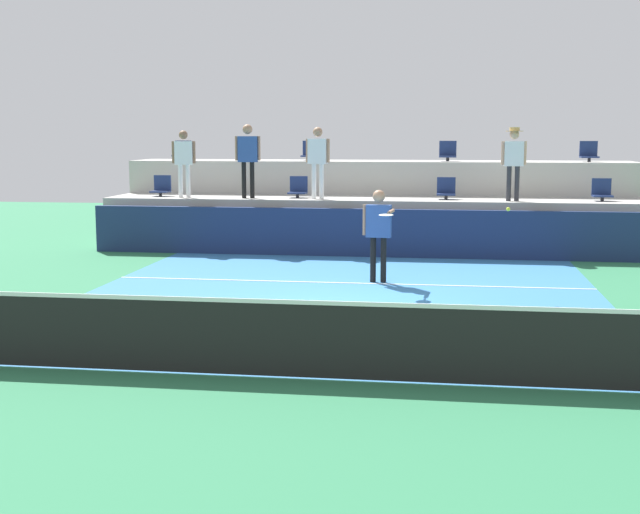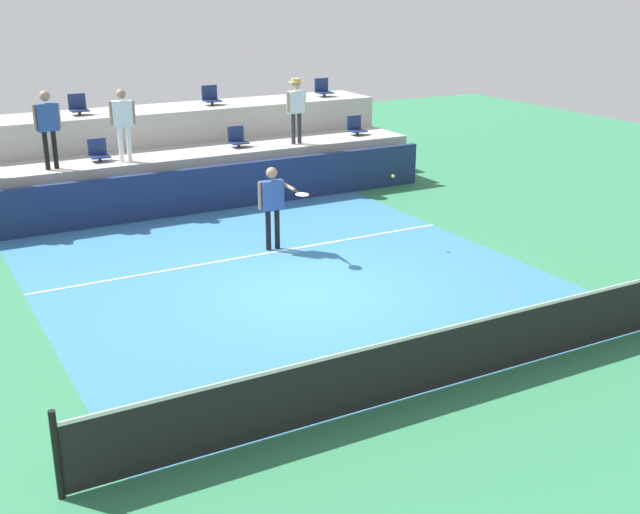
% 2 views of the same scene
% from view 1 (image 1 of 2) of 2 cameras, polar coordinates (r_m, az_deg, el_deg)
% --- Properties ---
extents(ground_plane, '(40.00, 40.00, 0.00)m').
position_cam_1_polar(ground_plane, '(13.73, 0.86, -3.48)').
color(ground_plane, '#2D754C').
extents(court_inner_paint, '(9.00, 10.00, 0.01)m').
position_cam_1_polar(court_inner_paint, '(14.71, 1.38, -2.69)').
color(court_inner_paint, teal).
rests_on(court_inner_paint, ground_plane).
extents(court_service_line, '(9.00, 0.06, 0.00)m').
position_cam_1_polar(court_service_line, '(16.07, 1.99, -1.74)').
color(court_service_line, white).
rests_on(court_service_line, ground_plane).
extents(tennis_net, '(10.48, 0.08, 1.07)m').
position_cam_1_polar(tennis_net, '(9.77, -2.23, -5.29)').
color(tennis_net, black).
rests_on(tennis_net, ground_plane).
extents(sponsor_backboard, '(13.00, 0.16, 1.10)m').
position_cam_1_polar(sponsor_backboard, '(19.54, 3.18, 1.62)').
color(sponsor_backboard, navy).
rests_on(sponsor_backboard, ground_plane).
extents(seating_tier_lower, '(13.00, 1.80, 1.25)m').
position_cam_1_polar(seating_tier_lower, '(20.82, 3.51, 2.23)').
color(seating_tier_lower, '#ADAAA3').
rests_on(seating_tier_lower, ground_plane).
extents(seating_tier_upper, '(13.00, 1.80, 2.10)m').
position_cam_1_polar(seating_tier_upper, '(22.57, 3.91, 3.77)').
color(seating_tier_upper, '#ADAAA3').
rests_on(seating_tier_upper, ground_plane).
extents(stadium_chair_lower_far_left, '(0.44, 0.40, 0.52)m').
position_cam_1_polar(stadium_chair_lower_far_left, '(21.79, -10.55, 4.58)').
color(stadium_chair_lower_far_left, '#2D2D33').
rests_on(stadium_chair_lower_far_left, seating_tier_lower).
extents(stadium_chair_lower_left, '(0.44, 0.40, 0.52)m').
position_cam_1_polar(stadium_chair_lower_left, '(20.92, -1.47, 4.58)').
color(stadium_chair_lower_left, '#2D2D33').
rests_on(stadium_chair_lower_left, seating_tier_lower).
extents(stadium_chair_lower_right, '(0.44, 0.40, 0.52)m').
position_cam_1_polar(stadium_chair_lower_right, '(20.61, 8.42, 4.44)').
color(stadium_chair_lower_right, '#2D2D33').
rests_on(stadium_chair_lower_right, seating_tier_lower).
extents(stadium_chair_lower_far_right, '(0.44, 0.40, 0.52)m').
position_cam_1_polar(stadium_chair_lower_far_right, '(20.92, 18.31, 4.17)').
color(stadium_chair_lower_far_right, '#2D2D33').
rests_on(stadium_chair_lower_far_right, seating_tier_lower).
extents(stadium_chair_upper_far_left, '(0.44, 0.40, 0.52)m').
position_cam_1_polar(stadium_chair_upper_far_left, '(23.46, -9.17, 6.94)').
color(stadium_chair_upper_far_left, '#2D2D33').
rests_on(stadium_chair_upper_far_left, seating_tier_upper).
extents(stadium_chair_upper_left, '(0.44, 0.40, 0.52)m').
position_cam_1_polar(stadium_chair_upper_left, '(22.66, -0.64, 7.00)').
color(stadium_chair_upper_left, '#2D2D33').
rests_on(stadium_chair_upper_left, seating_tier_upper).
extents(stadium_chair_upper_right, '(0.44, 0.40, 0.52)m').
position_cam_1_polar(stadium_chair_upper_right, '(22.38, 8.53, 6.90)').
color(stadium_chair_upper_right, '#2D2D33').
rests_on(stadium_chair_upper_right, seating_tier_upper).
extents(stadium_chair_upper_far_right, '(0.44, 0.40, 0.52)m').
position_cam_1_polar(stadium_chair_upper_far_right, '(22.65, 17.52, 6.63)').
color(stadium_chair_upper_far_right, '#2D2D33').
rests_on(stadium_chair_upper_far_right, seating_tier_upper).
extents(tennis_player, '(0.65, 1.23, 1.75)m').
position_cam_1_polar(tennis_player, '(16.03, 3.95, 2.08)').
color(tennis_player, black).
rests_on(tennis_player, ground_plane).
extents(spectator_in_grey, '(0.58, 0.25, 1.63)m').
position_cam_1_polar(spectator_in_grey, '(21.17, -9.09, 6.58)').
color(spectator_in_grey, white).
rests_on(spectator_in_grey, seating_tier_lower).
extents(spectator_in_white, '(0.62, 0.27, 1.77)m').
position_cam_1_polar(spectator_in_white, '(20.74, -4.85, 6.91)').
color(spectator_in_white, black).
rests_on(spectator_in_white, seating_tier_lower).
extents(spectator_leaning_on_rail, '(0.60, 0.26, 1.70)m').
position_cam_1_polar(spectator_leaning_on_rail, '(20.42, -0.15, 6.78)').
color(spectator_leaning_on_rail, white).
rests_on(spectator_leaning_on_rail, seating_tier_lower).
extents(spectator_with_hat, '(0.58, 0.42, 1.70)m').
position_cam_1_polar(spectator_with_hat, '(20.25, 12.81, 6.58)').
color(spectator_with_hat, '#2D2D33').
rests_on(spectator_with_hat, seating_tier_lower).
extents(tennis_ball, '(0.07, 0.07, 0.07)m').
position_cam_1_polar(tennis_ball, '(15.04, 12.46, 3.14)').
color(tennis_ball, '#CCE033').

